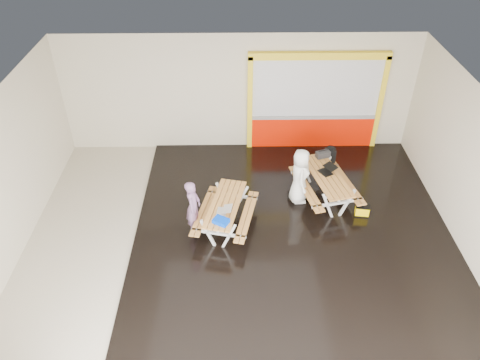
{
  "coord_description": "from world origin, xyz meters",
  "views": [
    {
      "loc": [
        -0.14,
        -8.03,
        7.65
      ],
      "look_at": [
        0.0,
        0.9,
        1.0
      ],
      "focal_mm": 34.71,
      "sensor_mm": 36.0,
      "label": 1
    }
  ],
  "objects_px": {
    "toolbox": "(323,154)",
    "laptop_left": "(224,211)",
    "person_left": "(193,207)",
    "picnic_table_left": "(225,209)",
    "laptop_right": "(327,170)",
    "person_right": "(300,176)",
    "picnic_table_right": "(326,181)",
    "dark_case": "(297,195)",
    "backpack": "(330,155)",
    "blue_pouch": "(221,221)",
    "fluke_bag": "(362,210)"
  },
  "relations": [
    {
      "from": "person_left",
      "to": "fluke_bag",
      "type": "xyz_separation_m",
      "value": [
        4.11,
        0.49,
        -0.59
      ]
    },
    {
      "from": "picnic_table_left",
      "to": "dark_case",
      "type": "relative_size",
      "value": 5.28
    },
    {
      "from": "blue_pouch",
      "to": "backpack",
      "type": "relative_size",
      "value": 0.68
    },
    {
      "from": "toolbox",
      "to": "backpack",
      "type": "bearing_deg",
      "value": 40.1
    },
    {
      "from": "picnic_table_left",
      "to": "laptop_right",
      "type": "bearing_deg",
      "value": 24.47
    },
    {
      "from": "laptop_right",
      "to": "person_right",
      "type": "bearing_deg",
      "value": -163.3
    },
    {
      "from": "laptop_right",
      "to": "toolbox",
      "type": "distance_m",
      "value": 0.69
    },
    {
      "from": "picnic_table_right",
      "to": "toolbox",
      "type": "xyz_separation_m",
      "value": [
        0.02,
        0.82,
        0.27
      ]
    },
    {
      "from": "picnic_table_left",
      "to": "laptop_right",
      "type": "distance_m",
      "value": 2.84
    },
    {
      "from": "laptop_right",
      "to": "dark_case",
      "type": "xyz_separation_m",
      "value": [
        -0.72,
        -0.12,
        -0.71
      ]
    },
    {
      "from": "laptop_right",
      "to": "dark_case",
      "type": "distance_m",
      "value": 1.02
    },
    {
      "from": "backpack",
      "to": "fluke_bag",
      "type": "distance_m",
      "value": 1.88
    },
    {
      "from": "picnic_table_right",
      "to": "person_right",
      "type": "xyz_separation_m",
      "value": [
        -0.7,
        -0.08,
        0.22
      ]
    },
    {
      "from": "picnic_table_right",
      "to": "backpack",
      "type": "distance_m",
      "value": 1.06
    },
    {
      "from": "laptop_left",
      "to": "toolbox",
      "type": "bearing_deg",
      "value": 39.9
    },
    {
      "from": "toolbox",
      "to": "laptop_left",
      "type": "bearing_deg",
      "value": -140.1
    },
    {
      "from": "picnic_table_right",
      "to": "laptop_left",
      "type": "bearing_deg",
      "value": -152.34
    },
    {
      "from": "fluke_bag",
      "to": "blue_pouch",
      "type": "bearing_deg",
      "value": -163.7
    },
    {
      "from": "blue_pouch",
      "to": "toolbox",
      "type": "relative_size",
      "value": 0.82
    },
    {
      "from": "blue_pouch",
      "to": "dark_case",
      "type": "bearing_deg",
      "value": 41.59
    },
    {
      "from": "person_right",
      "to": "dark_case",
      "type": "height_order",
      "value": "person_right"
    },
    {
      "from": "blue_pouch",
      "to": "backpack",
      "type": "height_order",
      "value": "backpack"
    },
    {
      "from": "person_right",
      "to": "laptop_left",
      "type": "height_order",
      "value": "person_right"
    },
    {
      "from": "picnic_table_right",
      "to": "laptop_left",
      "type": "relative_size",
      "value": 5.64
    },
    {
      "from": "person_left",
      "to": "backpack",
      "type": "height_order",
      "value": "person_left"
    },
    {
      "from": "laptop_left",
      "to": "backpack",
      "type": "distance_m",
      "value": 3.71
    },
    {
      "from": "backpack",
      "to": "fluke_bag",
      "type": "bearing_deg",
      "value": -71.87
    },
    {
      "from": "laptop_left",
      "to": "toolbox",
      "type": "xyz_separation_m",
      "value": [
        2.6,
        2.18,
        0.07
      ]
    },
    {
      "from": "backpack",
      "to": "person_left",
      "type": "bearing_deg",
      "value": -148.13
    },
    {
      "from": "fluke_bag",
      "to": "picnic_table_left",
      "type": "bearing_deg",
      "value": -174.22
    },
    {
      "from": "laptop_right",
      "to": "fluke_bag",
      "type": "bearing_deg",
      "value": -45.98
    },
    {
      "from": "person_right",
      "to": "backpack",
      "type": "height_order",
      "value": "person_right"
    },
    {
      "from": "picnic_table_right",
      "to": "fluke_bag",
      "type": "bearing_deg",
      "value": -40.47
    },
    {
      "from": "laptop_left",
      "to": "fluke_bag",
      "type": "height_order",
      "value": "laptop_left"
    },
    {
      "from": "laptop_right",
      "to": "person_left",
      "type": "bearing_deg",
      "value": -158.32
    },
    {
      "from": "picnic_table_left",
      "to": "laptop_left",
      "type": "bearing_deg",
      "value": -95.66
    },
    {
      "from": "person_right",
      "to": "fluke_bag",
      "type": "height_order",
      "value": "person_right"
    },
    {
      "from": "blue_pouch",
      "to": "laptop_right",
      "type": "bearing_deg",
      "value": 34.69
    },
    {
      "from": "picnic_table_left",
      "to": "laptop_right",
      "type": "relative_size",
      "value": 4.06
    },
    {
      "from": "picnic_table_right",
      "to": "laptop_left",
      "type": "xyz_separation_m",
      "value": [
        -2.59,
        -1.36,
        0.2
      ]
    },
    {
      "from": "laptop_left",
      "to": "laptop_right",
      "type": "bearing_deg",
      "value": 29.74
    },
    {
      "from": "person_left",
      "to": "laptop_left",
      "type": "relative_size",
      "value": 3.49
    },
    {
      "from": "person_left",
      "to": "dark_case",
      "type": "relative_size",
      "value": 3.45
    },
    {
      "from": "picnic_table_right",
      "to": "toolbox",
      "type": "distance_m",
      "value": 0.86
    },
    {
      "from": "picnic_table_left",
      "to": "laptop_left",
      "type": "xyz_separation_m",
      "value": [
        -0.03,
        -0.32,
        0.22
      ]
    },
    {
      "from": "person_left",
      "to": "toolbox",
      "type": "distance_m",
      "value": 3.87
    },
    {
      "from": "picnic_table_right",
      "to": "blue_pouch",
      "type": "height_order",
      "value": "blue_pouch"
    },
    {
      "from": "laptop_left",
      "to": "toolbox",
      "type": "relative_size",
      "value": 0.96
    },
    {
      "from": "dark_case",
      "to": "fluke_bag",
      "type": "height_order",
      "value": "fluke_bag"
    },
    {
      "from": "picnic_table_left",
      "to": "person_left",
      "type": "relative_size",
      "value": 1.53
    }
  ]
}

